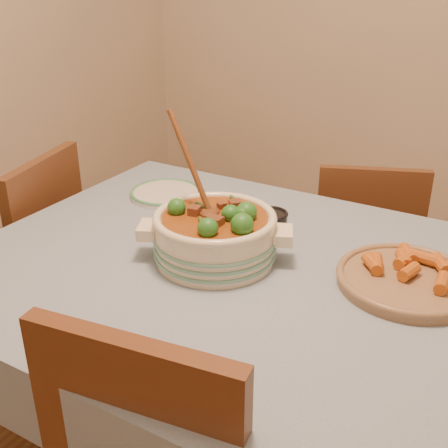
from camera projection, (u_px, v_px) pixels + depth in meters
The scene contains 7 objects.
dining_table at pixel (294, 316), 1.35m from camera, with size 1.68×1.08×0.76m.
stew_casserole at pixel (215, 232), 1.39m from camera, with size 0.39×0.39×0.36m.
white_plate at pixel (166, 193), 1.80m from camera, with size 0.26×0.26×0.02m.
condiment_bowl at pixel (270, 220), 1.57m from camera, with size 0.12×0.12×0.05m.
fried_plate at pixel (408, 278), 1.30m from camera, with size 0.37×0.37×0.05m.
chair_far at pixel (363, 247), 2.13m from camera, with size 0.49×0.49×0.80m.
chair_left at pixel (28, 258), 1.97m from camera, with size 0.49×0.49×0.87m.
Camera 1 is at (0.42, -1.06, 1.44)m, focal length 45.00 mm.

